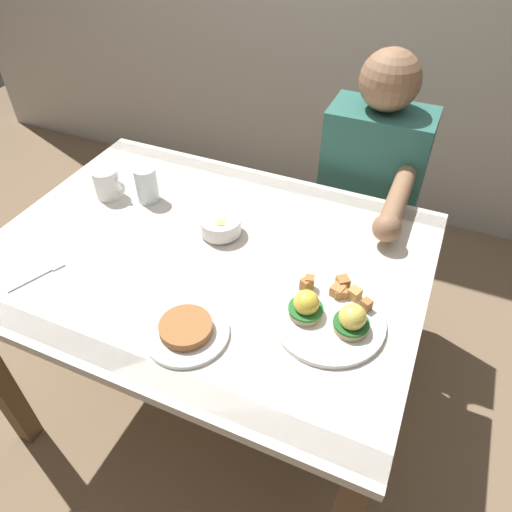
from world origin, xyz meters
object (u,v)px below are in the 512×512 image
water_glass_near (147,187)px  eggs_benedict_plate (329,315)px  diner_person (368,193)px  fork (40,275)px  fruit_bowl (221,226)px  side_plate (186,330)px  dining_table (207,279)px  coffee_mug (107,183)px

water_glass_near → eggs_benedict_plate: bearing=-20.9°
eggs_benedict_plate → water_glass_near: size_ratio=2.38×
diner_person → water_glass_near: bearing=-143.6°
fork → water_glass_near: water_glass_near is taller
fruit_bowl → fork: bearing=-136.0°
fork → side_plate: 0.45m
dining_table → eggs_benedict_plate: eggs_benedict_plate is taller
eggs_benedict_plate → fork: (-0.74, -0.15, -0.02)m
fruit_bowl → side_plate: fruit_bowl is taller
dining_table → eggs_benedict_plate: size_ratio=4.44×
eggs_benedict_plate → fork: bearing=-168.4°
fork → diner_person: 1.10m
coffee_mug → fruit_bowl: bearing=-3.9°
dining_table → diner_person: (0.33, 0.60, 0.02)m
fruit_bowl → diner_person: diner_person is taller
fruit_bowl → water_glass_near: 0.29m
dining_table → water_glass_near: 0.35m
coffee_mug → fork: bearing=-82.2°
eggs_benedict_plate → side_plate: size_ratio=1.35×
fruit_bowl → fork: (-0.36, -0.35, -0.03)m
fruit_bowl → coffee_mug: bearing=176.1°
dining_table → water_glass_near: size_ratio=10.58×
dining_table → fruit_bowl: bearing=85.6°
side_plate → diner_person: diner_person is taller
fork → diner_person: size_ratio=0.13×
fork → dining_table: bearing=36.1°
eggs_benedict_plate → diner_person: bearing=94.8°
dining_table → coffee_mug: 0.45m
eggs_benedict_plate → coffee_mug: 0.82m
diner_person → eggs_benedict_plate: bearing=-85.2°
water_glass_near → diner_person: 0.77m
eggs_benedict_plate → fork: eggs_benedict_plate is taller
coffee_mug → side_plate: bearing=-37.8°
fork → diner_person: (0.68, 0.86, -0.09)m
coffee_mug → side_plate: (0.50, -0.39, -0.04)m
water_glass_near → fruit_bowl: bearing=-12.0°
fork → water_glass_near: size_ratio=1.32×
dining_table → fork: bearing=-143.9°
fork → water_glass_near: (0.07, 0.41, 0.05)m
water_glass_near → diner_person: bearing=36.4°
coffee_mug → diner_person: size_ratio=0.10×
eggs_benedict_plate → diner_person: diner_person is taller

